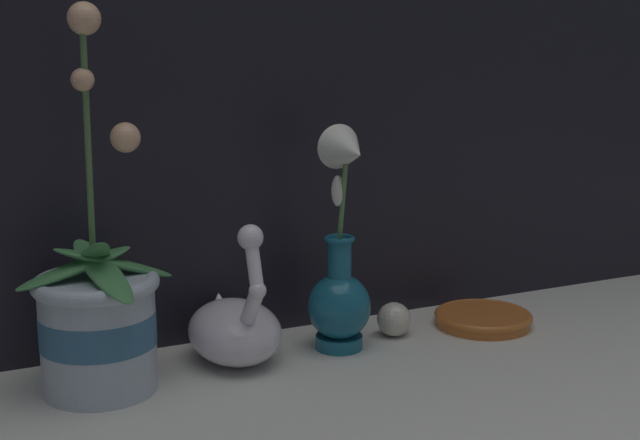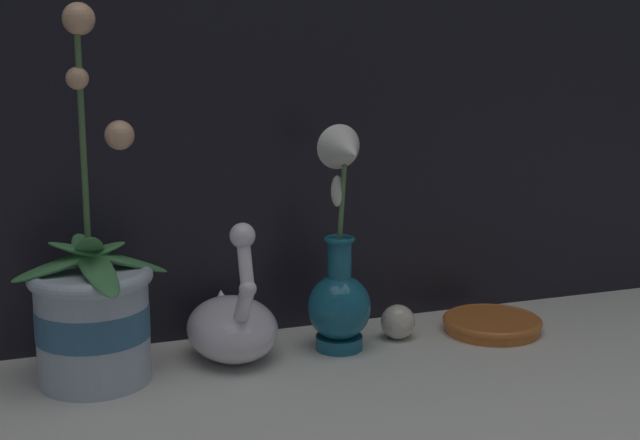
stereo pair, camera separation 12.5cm
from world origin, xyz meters
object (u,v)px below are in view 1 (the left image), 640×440
Objects in this scene: swan_figurine at (234,327)px; glass_sphere at (394,319)px; orchid_potted_plant at (98,316)px; amber_dish at (483,318)px; blue_vase at (341,272)px.

glass_sphere is at bearing -1.01° from swan_figurine.
amber_dish is at bearing 0.05° from orchid_potted_plant.
amber_dish is at bearing -3.15° from swan_figurine.
blue_vase reaches higher than amber_dish.
orchid_potted_plant is 1.49× the size of blue_vase.
swan_figurine is 0.40m from amber_dish.
amber_dish is (0.25, 0.00, -0.10)m from blue_vase.
orchid_potted_plant is at bearing -173.17° from swan_figurine.
swan_figurine is at bearing 6.83° from orchid_potted_plant.
glass_sphere is at bearing 10.37° from blue_vase.
blue_vase is (0.15, -0.02, 0.07)m from swan_figurine.
swan_figurine is 0.25m from glass_sphere.
blue_vase reaches higher than glass_sphere.
blue_vase is at bearing -179.94° from amber_dish.
glass_sphere is at bearing 173.26° from amber_dish.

